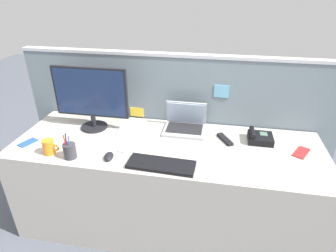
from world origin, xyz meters
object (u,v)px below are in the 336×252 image
Objects in this scene: cell_phone_silver_slab at (126,147)px; tv_remote at (225,139)px; laptop at (185,123)px; desk_phone at (259,138)px; cell_phone_blue_case at (28,143)px; coffee_mug at (49,147)px; keyboard_main at (161,165)px; cell_phone_red_case at (301,152)px; computer_mouse_right_hand at (109,156)px; pen_cup at (70,151)px; desktop_monitor at (91,95)px.

cell_phone_silver_slab is 0.71m from tv_remote.
laptop is 0.56m from desk_phone.
coffee_mug is at bearing 0.78° from cell_phone_blue_case.
cell_phone_silver_slab is 1.25× the size of coffee_mug.
keyboard_main reaches higher than cell_phone_red_case.
cell_phone_silver_slab is 1.14× the size of cell_phone_blue_case.
desk_phone is 0.77m from keyboard_main.
keyboard_main is 0.77m from coffee_mug.
laptop reaches higher than computer_mouse_right_hand.
desk_phone is at bearing 23.51° from cell_phone_silver_slab.
tv_remote is (0.75, 0.37, -0.01)m from computer_mouse_right_hand.
pen_cup reaches higher than cell_phone_blue_case.
desktop_monitor is at bearing 151.17° from cell_phone_silver_slab.
desk_phone is (0.55, -0.09, -0.02)m from laptop.
desk_phone is 1.01× the size of tv_remote.
coffee_mug reaches higher than cell_phone_red_case.
laptop is at bearing 128.31° from tv_remote.
cell_phone_blue_case is 0.73× the size of tv_remote.
keyboard_main is at bearing -164.80° from tv_remote.
desktop_monitor reaches higher than tv_remote.
pen_cup reaches higher than computer_mouse_right_hand.
keyboard_main is 2.33× the size of pen_cup.
desktop_monitor is at bearing 148.61° from keyboard_main.
cell_phone_blue_case is at bearing -143.65° from cell_phone_red_case.
desktop_monitor is 5.74× the size of computer_mouse_right_hand.
coffee_mug is at bearing -148.85° from laptop.
computer_mouse_right_hand is 0.55× the size of pen_cup.
cell_phone_red_case is at bearing 14.86° from cell_phone_silver_slab.
cell_phone_blue_case is 1.42m from tv_remote.
tv_remote is at bearing -158.73° from cell_phone_red_case.
desktop_monitor is 1.35× the size of keyboard_main.
desk_phone is at bearing 34.36° from cell_phone_blue_case.
cell_phone_blue_case is (-0.71, -0.07, 0.00)m from cell_phone_silver_slab.
computer_mouse_right_hand is 0.26m from pen_cup.
cell_phone_silver_slab is (-0.29, 0.17, -0.01)m from keyboard_main.
computer_mouse_right_hand is at bearing -131.40° from laptop.
cell_phone_blue_case is (-0.64, 0.08, -0.01)m from computer_mouse_right_hand.
computer_mouse_right_hand is (-0.44, -0.50, -0.03)m from laptop.
pen_cup reaches higher than cell_phone_silver_slab.
desk_phone is 1.52× the size of coffee_mug.
pen_cup is (0.02, -0.43, -0.22)m from desktop_monitor.
pen_cup is at bearing -137.76° from cell_phone_red_case.
laptop reaches higher than keyboard_main.
coffee_mug is (-0.14, -0.41, -0.22)m from desktop_monitor.
computer_mouse_right_hand is at bearing 15.96° from cell_phone_blue_case.
desk_phone is at bearing -22.01° from tv_remote.
laptop is 1.83× the size of tv_remote.
cell_phone_red_case is at bearing -13.57° from laptop.
laptop is 2.01× the size of cell_phone_red_case.
cell_phone_red_case is at bearing 12.48° from pen_cup.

